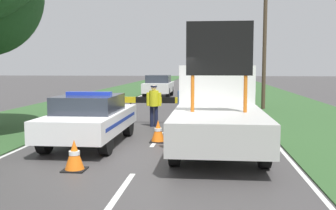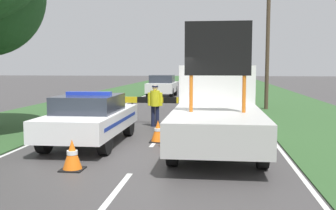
# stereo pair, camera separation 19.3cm
# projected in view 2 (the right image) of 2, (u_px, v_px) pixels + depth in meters

# --- Properties ---
(ground_plane) EXTENTS (160.00, 160.00, 0.00)m
(ground_plane) POSITION_uv_depth(u_px,v_px,m) (144.00, 156.00, 10.04)
(ground_plane) COLOR #3D3A3A
(lane_markings) EXTENTS (7.27, 65.80, 0.01)m
(lane_markings) POSITION_uv_depth(u_px,v_px,m) (189.00, 99.00, 27.58)
(lane_markings) COLOR silver
(lane_markings) RESTS_ON ground
(grass_verge_left) EXTENTS (4.98, 120.00, 0.03)m
(grass_verge_left) POSITION_uv_depth(u_px,v_px,m) (112.00, 95.00, 30.52)
(grass_verge_left) COLOR #2D5128
(grass_verge_left) RESTS_ON ground
(grass_verge_right) EXTENTS (4.98, 120.00, 0.03)m
(grass_verge_right) POSITION_uv_depth(u_px,v_px,m) (274.00, 97.00, 29.07)
(grass_verge_right) COLOR #2D5128
(grass_verge_right) RESTS_ON ground
(police_car) EXTENTS (1.88, 4.65, 1.55)m
(police_car) POSITION_uv_depth(u_px,v_px,m) (91.00, 118.00, 11.56)
(police_car) COLOR white
(police_car) RESTS_ON ground
(work_truck) EXTENTS (2.26, 5.99, 3.37)m
(work_truck) POSITION_uv_depth(u_px,v_px,m) (217.00, 108.00, 11.21)
(work_truck) COLOR white
(work_truck) RESTS_ON ground
(road_barrier) EXTENTS (3.14, 0.08, 1.06)m
(road_barrier) POSITION_uv_depth(u_px,v_px,m) (163.00, 102.00, 15.52)
(road_barrier) COLOR black
(road_barrier) RESTS_ON ground
(police_officer) EXTENTS (0.56, 0.36, 1.57)m
(police_officer) POSITION_uv_depth(u_px,v_px,m) (155.00, 102.00, 14.80)
(police_officer) COLOR #191E38
(police_officer) RESTS_ON ground
(pedestrian_civilian) EXTENTS (0.60, 0.38, 1.67)m
(pedestrian_civilian) POSITION_uv_depth(u_px,v_px,m) (187.00, 101.00, 14.50)
(pedestrian_civilian) COLOR brown
(pedestrian_civilian) RESTS_ON ground
(traffic_cone_near_police) EXTENTS (0.36, 0.36, 0.50)m
(traffic_cone_near_police) POSITION_uv_depth(u_px,v_px,m) (230.00, 122.00, 14.37)
(traffic_cone_near_police) COLOR black
(traffic_cone_near_police) RESTS_ON ground
(traffic_cone_centre_front) EXTENTS (0.36, 0.36, 0.50)m
(traffic_cone_centre_front) POSITION_uv_depth(u_px,v_px,m) (114.00, 112.00, 17.34)
(traffic_cone_centre_front) COLOR black
(traffic_cone_centre_front) RESTS_ON ground
(traffic_cone_near_truck) EXTENTS (0.37, 0.37, 0.52)m
(traffic_cone_near_truck) POSITION_uv_depth(u_px,v_px,m) (105.00, 122.00, 14.28)
(traffic_cone_near_truck) COLOR black
(traffic_cone_near_truck) RESTS_ON ground
(traffic_cone_behind_barrier) EXTENTS (0.48, 0.48, 0.67)m
(traffic_cone_behind_barrier) POSITION_uv_depth(u_px,v_px,m) (158.00, 131.00, 11.85)
(traffic_cone_behind_barrier) COLOR black
(traffic_cone_behind_barrier) RESTS_ON ground
(traffic_cone_lane_edge) EXTENTS (0.50, 0.50, 0.69)m
(traffic_cone_lane_edge) POSITION_uv_depth(u_px,v_px,m) (72.00, 155.00, 8.65)
(traffic_cone_lane_edge) COLOR black
(traffic_cone_lane_edge) RESTS_ON ground
(queued_car_sedan_black) EXTENTS (1.88, 4.62, 1.59)m
(queued_car_sedan_black) POSITION_uv_depth(u_px,v_px,m) (213.00, 93.00, 21.27)
(queued_car_sedan_black) COLOR black
(queued_car_sedan_black) RESTS_ON ground
(queued_car_van_white) EXTENTS (1.90, 4.36, 1.62)m
(queued_car_van_white) POSITION_uv_depth(u_px,v_px,m) (162.00, 86.00, 29.05)
(queued_car_van_white) COLOR silver
(queued_car_van_white) RESTS_ON ground
(queued_car_hatch_blue) EXTENTS (1.88, 4.10, 1.53)m
(queued_car_hatch_blue) POSITION_uv_depth(u_px,v_px,m) (217.00, 83.00, 35.32)
(queued_car_hatch_blue) COLOR navy
(queued_car_hatch_blue) RESTS_ON ground
(utility_pole) EXTENTS (1.20, 0.20, 7.26)m
(utility_pole) POSITION_uv_depth(u_px,v_px,m) (268.00, 38.00, 20.30)
(utility_pole) COLOR #473828
(utility_pole) RESTS_ON ground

